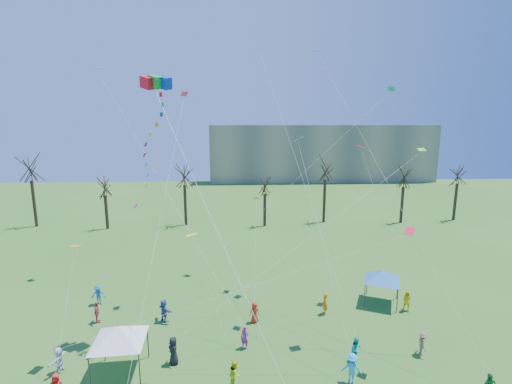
{
  "coord_description": "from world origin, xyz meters",
  "views": [
    {
      "loc": [
        -0.81,
        -16.21,
        14.99
      ],
      "look_at": [
        0.27,
        5.0,
        11.0
      ],
      "focal_mm": 25.0,
      "sensor_mm": 36.0,
      "label": 1
    }
  ],
  "objects_px": {
    "canopy_tent_blue": "(382,275)",
    "distant_building": "(320,153)",
    "big_box_kite": "(154,153)",
    "canopy_tent_white": "(119,333)"
  },
  "relations": [
    {
      "from": "big_box_kite",
      "to": "canopy_tent_white",
      "type": "xyz_separation_m",
      "value": [
        -1.75,
        -3.88,
        -10.54
      ]
    },
    {
      "from": "distant_building",
      "to": "canopy_tent_white",
      "type": "relative_size",
      "value": 14.22
    },
    {
      "from": "distant_building",
      "to": "canopy_tent_white",
      "type": "xyz_separation_m",
      "value": [
        -30.05,
        -78.39,
        -4.81
      ]
    },
    {
      "from": "distant_building",
      "to": "big_box_kite",
      "type": "bearing_deg",
      "value": -110.8
    },
    {
      "from": "distant_building",
      "to": "canopy_tent_blue",
      "type": "height_order",
      "value": "distant_building"
    },
    {
      "from": "canopy_tent_blue",
      "to": "distant_building",
      "type": "bearing_deg",
      "value": 81.4
    },
    {
      "from": "distant_building",
      "to": "canopy_tent_white",
      "type": "bearing_deg",
      "value": -110.97
    },
    {
      "from": "canopy_tent_blue",
      "to": "canopy_tent_white",
      "type": "bearing_deg",
      "value": -157.85
    },
    {
      "from": "distant_building",
      "to": "big_box_kite",
      "type": "xyz_separation_m",
      "value": [
        -28.3,
        -74.51,
        5.73
      ]
    },
    {
      "from": "distant_building",
      "to": "canopy_tent_blue",
      "type": "distance_m",
      "value": 71.48
    }
  ]
}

